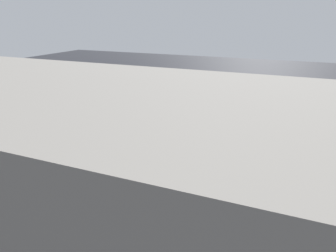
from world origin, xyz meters
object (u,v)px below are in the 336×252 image
object	(u,v)px
pedestrian	(82,127)
sign_post	(55,129)
moving_hatchback	(217,117)
fire_hydrant	(92,145)

from	to	relation	value
pedestrian	sign_post	distance (m)	2.11
sign_post	pedestrian	bearing A→B (deg)	-77.36
pedestrian	moving_hatchback	bearing A→B (deg)	-144.99
fire_hydrant	sign_post	world-z (taller)	sign_post
pedestrian	sign_post	size ratio (longest dim) A/B	0.68
fire_hydrant	sign_post	bearing A→B (deg)	81.93
moving_hatchback	sign_post	bearing A→B (deg)	50.79
sign_post	moving_hatchback	bearing A→B (deg)	-129.21
fire_hydrant	sign_post	distance (m)	2.06
moving_hatchback	pedestrian	world-z (taller)	moving_hatchback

